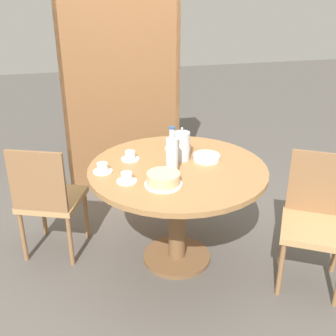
{
  "coord_description": "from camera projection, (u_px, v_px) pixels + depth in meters",
  "views": [
    {
      "loc": [
        -0.66,
        -2.51,
        1.95
      ],
      "look_at": [
        0.0,
        0.29,
        0.62
      ],
      "focal_mm": 45.0,
      "sensor_mm": 36.0,
      "label": 1
    }
  ],
  "objects": [
    {
      "name": "ground_plane",
      "position": [
        177.0,
        258.0,
        3.18
      ],
      "size": [
        14.0,
        14.0,
        0.0
      ],
      "primitive_type": "plane",
      "color": "#56514C"
    },
    {
      "name": "dining_table",
      "position": [
        178.0,
        187.0,
        2.92
      ],
      "size": [
        1.22,
        1.22,
        0.75
      ],
      "color": "brown",
      "rests_on": "ground_plane"
    },
    {
      "name": "chair_a",
      "position": [
        315.0,
        218.0,
        2.78
      ],
      "size": [
        0.57,
        0.57,
        0.9
      ],
      "rotation": [
        0.0,
        0.0,
        5.76
      ],
      "color": "olive",
      "rests_on": "ground_plane"
    },
    {
      "name": "chair_b",
      "position": [
        48.0,
        198.0,
        3.04
      ],
      "size": [
        0.54,
        0.54,
        0.9
      ],
      "rotation": [
        0.0,
        0.0,
        9.05
      ],
      "color": "olive",
      "rests_on": "ground_plane"
    },
    {
      "name": "bookshelf",
      "position": [
        122.0,
        99.0,
        4.02
      ],
      "size": [
        1.1,
        0.28,
        1.77
      ],
      "rotation": [
        0.0,
        0.0,
        3.14
      ],
      "color": "brown",
      "rests_on": "ground_plane"
    },
    {
      "name": "coffee_pot",
      "position": [
        182.0,
        145.0,
        2.94
      ],
      "size": [
        0.11,
        0.11,
        0.24
      ],
      "color": "silver",
      "rests_on": "dining_table"
    },
    {
      "name": "water_bottle",
      "position": [
        172.0,
        154.0,
        2.73
      ],
      "size": [
        0.08,
        0.08,
        0.32
      ],
      "color": "silver",
      "rests_on": "dining_table"
    },
    {
      "name": "cake_main",
      "position": [
        163.0,
        179.0,
        2.6
      ],
      "size": [
        0.24,
        0.24,
        0.08
      ],
      "color": "white",
      "rests_on": "dining_table"
    },
    {
      "name": "cake_second",
      "position": [
        178.0,
        144.0,
        3.14
      ],
      "size": [
        0.19,
        0.19,
        0.09
      ],
      "color": "white",
      "rests_on": "dining_table"
    },
    {
      "name": "cup_a",
      "position": [
        130.0,
        156.0,
        2.97
      ],
      "size": [
        0.13,
        0.13,
        0.06
      ],
      "color": "silver",
      "rests_on": "dining_table"
    },
    {
      "name": "cup_b",
      "position": [
        102.0,
        168.0,
        2.78
      ],
      "size": [
        0.13,
        0.13,
        0.06
      ],
      "color": "silver",
      "rests_on": "dining_table"
    },
    {
      "name": "cup_c",
      "position": [
        127.0,
        178.0,
        2.65
      ],
      "size": [
        0.13,
        0.13,
        0.06
      ],
      "color": "silver",
      "rests_on": "dining_table"
    },
    {
      "name": "plate_stack",
      "position": [
        206.0,
        157.0,
        2.96
      ],
      "size": [
        0.19,
        0.19,
        0.04
      ],
      "color": "white",
      "rests_on": "dining_table"
    }
  ]
}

